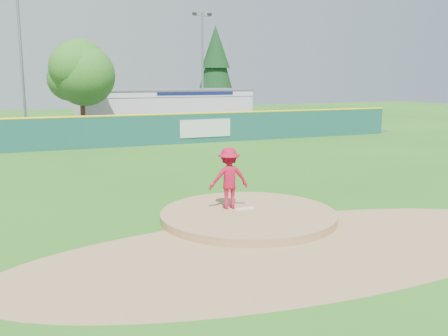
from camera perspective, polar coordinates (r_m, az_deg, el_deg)
name	(u,v)px	position (r m, az deg, el deg)	size (l,w,h in m)	color
ground	(248,219)	(15.74, 2.78, -5.87)	(120.00, 120.00, 0.00)	#286B19
pitchers_mound	(248,219)	(15.74, 2.78, -5.87)	(5.50, 5.50, 0.50)	#9E774C
pitching_rubber	(244,209)	(15.93, 2.33, -4.66)	(0.60, 0.15, 0.04)	white
infield_dirt_arc	(297,249)	(13.21, 8.36, -9.16)	(15.40, 15.40, 0.01)	#9E774C
parking_lot	(107,132)	(41.42, -13.28, 3.98)	(44.00, 16.00, 0.02)	#38383A
pitcher	(229,178)	(15.86, 0.55, -1.17)	(1.26, 0.73, 1.96)	#AF0F2E
van	(161,128)	(37.11, -7.21, 4.51)	(2.19, 4.75, 1.32)	silver
pool_building_grp	(162,107)	(47.41, -7.12, 6.95)	(15.20, 8.20, 3.31)	silver
fence_banners	(90,133)	(32.03, -15.07, 3.90)	(18.86, 0.04, 1.20)	#540C0E
outfield_fence	(129,130)	(32.49, -10.80, 4.31)	(40.00, 0.14, 2.07)	#164943
deciduous_tree	(81,75)	(38.93, -16.03, 10.17)	(5.60, 5.60, 7.36)	#382314
conifer_tree	(216,66)	(53.36, -0.96, 11.56)	(4.40, 4.40, 9.50)	#382314
light_pole_left	(21,55)	(40.72, -22.18, 11.92)	(1.75, 0.25, 11.00)	gray
light_pole_right	(202,64)	(45.40, -2.48, 11.77)	(1.75, 0.25, 10.00)	gray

